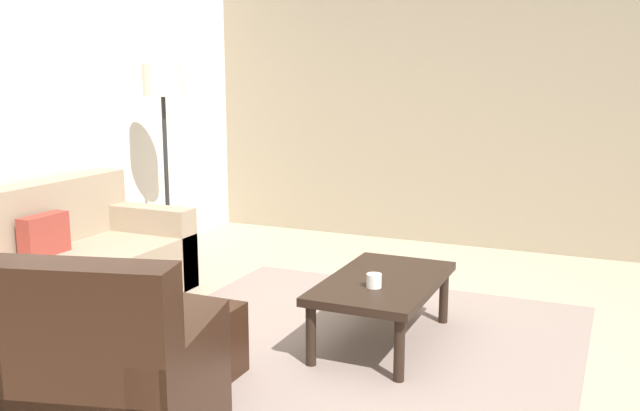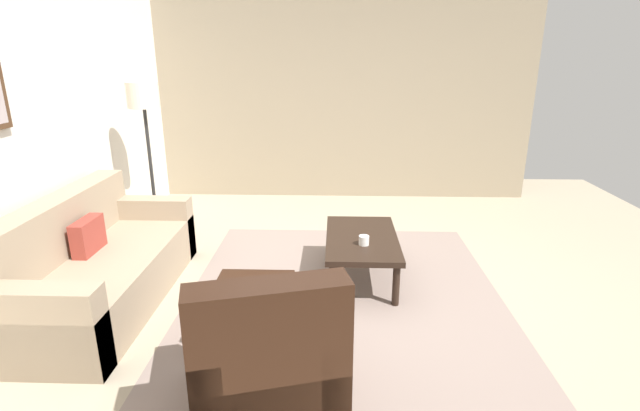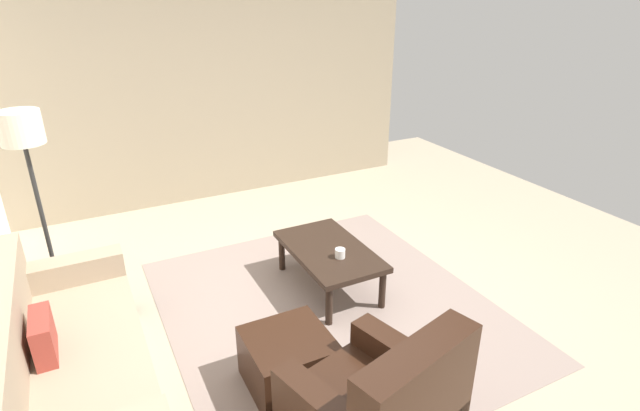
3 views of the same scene
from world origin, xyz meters
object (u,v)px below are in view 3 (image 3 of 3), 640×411
Objects in this scene: couch_main at (56,375)px; cup at (340,253)px; coffee_table at (329,253)px; lamp_standing at (26,149)px; ottoman at (289,361)px.

couch_main is 2.28m from cup.
cup is at bearing -82.02° from couch_main.
couch_main is 1.88× the size of coffee_table.
couch_main is 2.31m from coffee_table.
lamp_standing is (1.07, 2.22, 0.96)m from cup.
ottoman is 1.28m from coffee_table.
cup is (0.78, -0.84, 0.25)m from ottoman.
cup is 2.65m from lamp_standing.
couch_main is 1.21× the size of lamp_standing.
coffee_table is at bearing -111.72° from lamp_standing.
ottoman is at bearing 132.91° from cup.
cup reaches higher than ottoman.
cup reaches higher than coffee_table.
couch_main is at bearing 72.00° from ottoman.
couch_main reaches higher than coffee_table.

